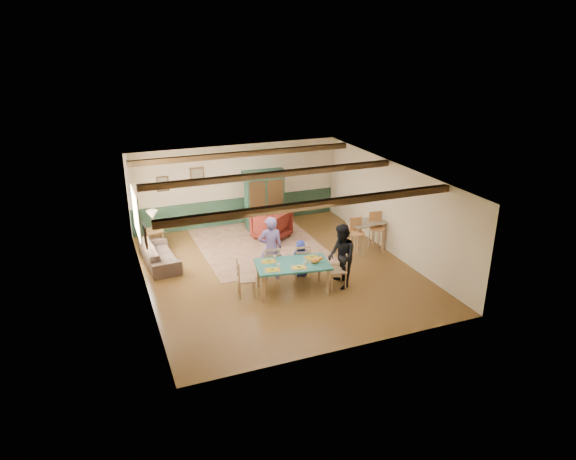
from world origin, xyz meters
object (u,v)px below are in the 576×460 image
object	(u,v)px
person_man	(271,248)
table_lamp	(153,220)
dining_chair_far_right	(301,261)
end_table	(155,240)
dining_table	(293,277)
cat	(315,260)
dining_chair_far_left	(271,263)
bar_stool_right	(377,232)
dining_chair_end_right	(337,270)
armoire	(264,200)
person_woman	(341,257)
counter_table	(366,236)
person_child	(301,258)
sofa	(160,254)
armchair	(271,224)
bar_stool_left	(358,238)
dining_chair_end_left	(246,278)

from	to	relation	value
person_man	table_lamp	xyz separation A→B (m)	(-2.58, 3.07, 0.08)
dining_chair_far_right	end_table	distance (m)	4.69
dining_table	cat	distance (m)	0.73
dining_chair_far_left	table_lamp	size ratio (longest dim) A/B	1.61
cat	bar_stool_right	size ratio (longest dim) A/B	0.31
dining_chair_end_right	armoire	bearing A→B (deg)	-167.07
person_woman	bar_stool_right	xyz separation A→B (m)	(2.03, 1.65, -0.24)
counter_table	dining_table	bearing A→B (deg)	-151.26
person_child	armoire	size ratio (longest dim) A/B	0.52
dining_table	person_woman	distance (m)	1.34
dining_chair_far_right	dining_chair_end_right	distance (m)	1.05
dining_table	sofa	xyz separation A→B (m)	(-2.86, 2.87, -0.08)
dining_chair_far_right	person_man	world-z (taller)	person_man
dining_chair_far_left	person_child	bearing A→B (deg)	-174.29
person_child	armchair	world-z (taller)	person_child
counter_table	bar_stool_left	bearing A→B (deg)	-144.42
person_man	person_child	size ratio (longest dim) A/B	1.72
dining_table	armoire	world-z (taller)	armoire
counter_table	person_man	bearing A→B (deg)	-166.36
armoire	counter_table	world-z (taller)	armoire
counter_table	dining_chair_far_left	bearing A→B (deg)	-165.11
counter_table	bar_stool_right	xyz separation A→B (m)	(0.24, -0.21, 0.15)
dining_chair_end_left	bar_stool_left	distance (m)	3.87
dining_chair_end_left	armoire	bearing A→B (deg)	-15.24
table_lamp	bar_stool_right	bearing A→B (deg)	-22.01
bar_stool_right	dining_chair_far_right	bearing A→B (deg)	-156.20
armchair	bar_stool_right	world-z (taller)	bar_stool_right
person_woman	counter_table	distance (m)	2.61
dining_chair_far_right	counter_table	distance (m)	2.71
armchair	end_table	size ratio (longest dim) A/B	1.56
dining_chair_end_left	person_woman	size ratio (longest dim) A/B	0.58
dining_chair_far_right	armoire	world-z (taller)	armoire
dining_chair_far_left	dining_chair_far_right	size ratio (longest dim) A/B	1.00
armchair	bar_stool_left	xyz separation A→B (m)	(1.84, -2.24, 0.10)
dining_chair_far_left	sofa	xyz separation A→B (m)	(-2.58, 2.09, -0.18)
person_man	dining_table	bearing A→B (deg)	116.57
counter_table	bar_stool_left	size ratio (longest dim) A/B	0.94
dining_chair_end_right	table_lamp	size ratio (longest dim) A/B	1.61
table_lamp	cat	bearing A→B (deg)	-50.59
person_woman	counter_table	world-z (taller)	person_woman
dining_chair_end_left	person_man	size ratio (longest dim) A/B	0.55
dining_chair_far_right	dining_chair_end_left	distance (m)	1.72
person_woman	dining_chair_far_left	bearing A→B (deg)	-113.57
dining_chair_far_right	armchair	world-z (taller)	dining_chair_far_right
armchair	sofa	distance (m)	3.64
dining_chair_far_right	bar_stool_right	world-z (taller)	bar_stool_right
end_table	table_lamp	distance (m)	0.62
dining_chair_end_left	armoire	distance (m)	4.81
dining_chair_far_right	person_man	bearing A→B (deg)	-5.71
dining_chair_far_right	cat	size ratio (longest dim) A/B	2.64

